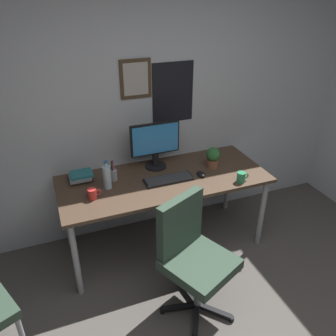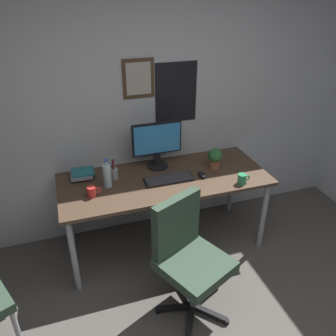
{
  "view_description": "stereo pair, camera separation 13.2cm",
  "coord_description": "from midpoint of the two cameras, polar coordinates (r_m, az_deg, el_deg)",
  "views": [
    {
      "loc": [
        -0.93,
        -0.79,
        2.28
      ],
      "look_at": [
        -0.01,
        1.59,
        0.9
      ],
      "focal_mm": 36.9,
      "sensor_mm": 36.0,
      "label": 1
    },
    {
      "loc": [
        -0.81,
        -0.84,
        2.28
      ],
      "look_at": [
        -0.01,
        1.59,
        0.9
      ],
      "focal_mm": 36.9,
      "sensor_mm": 36.0,
      "label": 2
    }
  ],
  "objects": [
    {
      "name": "potted_plant",
      "position": [
        3.21,
        6.26,
        1.86
      ],
      "size": [
        0.13,
        0.13,
        0.19
      ],
      "color": "brown",
      "rests_on": "desk"
    },
    {
      "name": "book_stack_left",
      "position": [
        3.11,
        -15.39,
        -1.39
      ],
      "size": [
        0.2,
        0.17,
        0.07
      ],
      "color": "black",
      "rests_on": "desk"
    },
    {
      "name": "pen_cup",
      "position": [
        3.05,
        -10.26,
        -1.09
      ],
      "size": [
        0.07,
        0.07,
        0.2
      ],
      "color": "#9EA0A5",
      "rests_on": "desk"
    },
    {
      "name": "wall_back",
      "position": [
        3.24,
        -4.64,
        10.81
      ],
      "size": [
        4.4,
        0.1,
        2.6
      ],
      "color": "silver",
      "rests_on": "ground_plane"
    },
    {
      "name": "keyboard",
      "position": [
        3.01,
        -1.15,
        -1.87
      ],
      "size": [
        0.43,
        0.15,
        0.03
      ],
      "color": "black",
      "rests_on": "desk"
    },
    {
      "name": "monitor",
      "position": [
        3.14,
        -3.33,
        4.07
      ],
      "size": [
        0.46,
        0.2,
        0.43
      ],
      "color": "black",
      "rests_on": "desk"
    },
    {
      "name": "coffee_mug_far",
      "position": [
        3.03,
        10.82,
        -1.49
      ],
      "size": [
        0.11,
        0.07,
        0.09
      ],
      "color": "#2D8C59",
      "rests_on": "desk"
    },
    {
      "name": "water_bottle",
      "position": [
        2.92,
        -11.33,
        -1.44
      ],
      "size": [
        0.07,
        0.07,
        0.25
      ],
      "color": "silver",
      "rests_on": "desk"
    },
    {
      "name": "computer_mouse",
      "position": [
        3.09,
        4.24,
        -0.99
      ],
      "size": [
        0.06,
        0.11,
        0.04
      ],
      "color": "black",
      "rests_on": "desk"
    },
    {
      "name": "office_chair",
      "position": [
        2.61,
        2.48,
        -13.73
      ],
      "size": [
        0.61,
        0.61,
        0.95
      ],
      "color": "#334738",
      "rests_on": "ground_plane"
    },
    {
      "name": "desk",
      "position": [
        3.09,
        -1.89,
        -2.75
      ],
      "size": [
        1.84,
        0.77,
        0.75
      ],
      "color": "#4C3828",
      "rests_on": "ground_plane"
    },
    {
      "name": "coffee_mug_near",
      "position": [
        2.83,
        -13.67,
        -4.18
      ],
      "size": [
        0.11,
        0.07,
        0.09
      ],
      "color": "red",
      "rests_on": "desk"
    }
  ]
}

